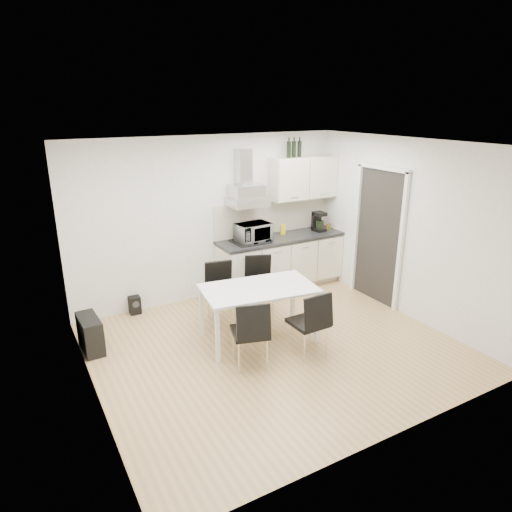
{
  "coord_description": "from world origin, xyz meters",
  "views": [
    {
      "loc": [
        -2.82,
        -4.51,
        3.05
      ],
      "look_at": [
        0.02,
        0.54,
        1.1
      ],
      "focal_mm": 32.0,
      "sensor_mm": 36.0,
      "label": 1
    }
  ],
  "objects": [
    {
      "name": "doorway",
      "position": [
        2.21,
        0.55,
        1.05
      ],
      "size": [
        0.08,
        1.04,
        2.1
      ],
      "primitive_type": "cube",
      "color": "white",
      "rests_on": "ground"
    },
    {
      "name": "guitar_amp",
      "position": [
        -2.11,
        1.1,
        0.23
      ],
      "size": [
        0.27,
        0.56,
        0.46
      ],
      "rotation": [
        0.0,
        0.0,
        0.05
      ],
      "color": "black",
      "rests_on": "ground"
    },
    {
      "name": "chair_far_left",
      "position": [
        -0.29,
        1.0,
        0.44
      ],
      "size": [
        0.53,
        0.58,
        0.88
      ],
      "primitive_type": null,
      "rotation": [
        0.0,
        0.0,
        2.94
      ],
      "color": "black",
      "rests_on": "ground"
    },
    {
      "name": "chair_near_right",
      "position": [
        0.26,
        -0.36,
        0.44
      ],
      "size": [
        0.45,
        0.51,
        0.88
      ],
      "primitive_type": null,
      "rotation": [
        0.0,
        0.0,
        0.02
      ],
      "color": "black",
      "rests_on": "ground"
    },
    {
      "name": "dining_table",
      "position": [
        -0.07,
        0.31,
        0.67
      ],
      "size": [
        1.58,
        1.04,
        0.75
      ],
      "rotation": [
        0.0,
        0.0,
        -0.14
      ],
      "color": "white",
      "rests_on": "ground"
    },
    {
      "name": "ground",
      "position": [
        0.0,
        0.0,
        0.0
      ],
      "size": [
        4.5,
        4.5,
        0.0
      ],
      "primitive_type": "plane",
      "color": "tan",
      "rests_on": "ground"
    },
    {
      "name": "floor_speaker",
      "position": [
        -1.33,
        1.9,
        0.14
      ],
      "size": [
        0.17,
        0.15,
        0.28
      ],
      "primitive_type": "cube",
      "rotation": [
        0.0,
        0.0,
        -0.0
      ],
      "color": "black",
      "rests_on": "ground"
    },
    {
      "name": "wall_back",
      "position": [
        0.0,
        2.0,
        1.3
      ],
      "size": [
        4.5,
        0.1,
        2.6
      ],
      "primitive_type": "cube",
      "color": "white",
      "rests_on": "ground"
    },
    {
      "name": "wall_front",
      "position": [
        0.0,
        -2.0,
        1.3
      ],
      "size": [
        4.5,
        0.1,
        2.6
      ],
      "primitive_type": "cube",
      "color": "white",
      "rests_on": "ground"
    },
    {
      "name": "chair_far_right",
      "position": [
        0.32,
        0.97,
        0.44
      ],
      "size": [
        0.59,
        0.63,
        0.88
      ],
      "primitive_type": null,
      "rotation": [
        0.0,
        0.0,
        2.77
      ],
      "color": "black",
      "rests_on": "ground"
    },
    {
      "name": "kitchenette",
      "position": [
        1.19,
        1.73,
        0.83
      ],
      "size": [
        2.22,
        0.64,
        2.52
      ],
      "color": "beige",
      "rests_on": "ground"
    },
    {
      "name": "wall_right",
      "position": [
        2.25,
        0.0,
        1.3
      ],
      "size": [
        0.1,
        4.0,
        2.6
      ],
      "primitive_type": "cube",
      "color": "white",
      "rests_on": "ground"
    },
    {
      "name": "wall_left",
      "position": [
        -2.25,
        0.0,
        1.3
      ],
      "size": [
        0.1,
        4.0,
        2.6
      ],
      "primitive_type": "cube",
      "color": "white",
      "rests_on": "ground"
    },
    {
      "name": "ceiling",
      "position": [
        0.0,
        0.0,
        2.6
      ],
      "size": [
        4.5,
        4.5,
        0.0
      ],
      "primitive_type": "plane",
      "color": "white",
      "rests_on": "wall_back"
    },
    {
      "name": "chair_near_left",
      "position": [
        -0.5,
        -0.23,
        0.44
      ],
      "size": [
        0.56,
        0.6,
        0.88
      ],
      "primitive_type": null,
      "rotation": [
        0.0,
        0.0,
        -0.28
      ],
      "color": "black",
      "rests_on": "ground"
    }
  ]
}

